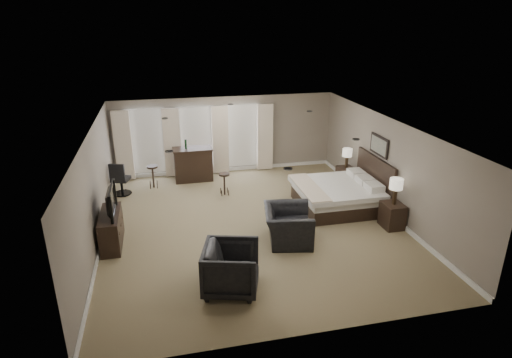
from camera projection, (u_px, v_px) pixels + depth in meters
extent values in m
cube|color=#7D6F4F|center=(252.00, 224.00, 11.16)|extent=(7.60, 8.60, 0.04)
cube|color=silver|center=(252.00, 127.00, 10.23)|extent=(7.60, 8.60, 0.04)
cube|color=gray|center=(225.00, 135.00, 14.57)|extent=(7.50, 0.04, 2.60)
cube|color=gray|center=(309.00, 269.00, 6.83)|extent=(7.50, 0.04, 2.60)
cube|color=gray|center=(94.00, 190.00, 9.92)|extent=(0.04, 8.50, 2.60)
cube|color=gray|center=(388.00, 167.00, 11.48)|extent=(0.04, 8.50, 2.60)
cube|color=silver|center=(147.00, 141.00, 13.99)|extent=(1.15, 0.04, 2.05)
cube|color=silver|center=(196.00, 138.00, 14.32)|extent=(1.15, 0.04, 2.05)
cube|color=silver|center=(243.00, 136.00, 14.66)|extent=(1.15, 0.04, 2.05)
cube|color=beige|center=(123.00, 146.00, 13.75)|extent=(0.55, 0.12, 2.30)
cube|color=beige|center=(172.00, 143.00, 14.07)|extent=(0.55, 0.12, 2.30)
cube|color=beige|center=(220.00, 140.00, 14.41)|extent=(0.55, 0.12, 2.30)
cube|color=beige|center=(265.00, 137.00, 14.73)|extent=(0.55, 0.12, 2.30)
cube|color=silver|center=(338.00, 184.00, 11.91)|extent=(2.22, 2.12, 1.41)
cube|color=black|center=(392.00, 215.00, 10.91)|extent=(0.48, 0.59, 0.65)
cube|color=black|center=(345.00, 177.00, 13.56)|extent=(0.47, 0.57, 0.62)
cube|color=beige|center=(395.00, 192.00, 10.68)|extent=(0.33, 0.33, 0.68)
cube|color=beige|center=(347.00, 158.00, 13.34)|extent=(0.30, 0.30, 0.62)
cube|color=slate|center=(379.00, 146.00, 11.77)|extent=(0.04, 0.96, 0.56)
cube|color=black|center=(111.00, 229.00, 10.05)|extent=(0.44, 1.37, 0.80)
imported|color=black|center=(109.00, 211.00, 9.88)|extent=(0.66, 1.14, 0.15)
imported|color=black|center=(288.00, 220.00, 10.16)|extent=(1.06, 1.41, 1.11)
imported|color=black|center=(231.00, 266.00, 8.31)|extent=(1.22, 1.27, 1.07)
cube|color=black|center=(193.00, 164.00, 13.99)|extent=(1.26, 0.66, 1.10)
cube|color=black|center=(153.00, 177.00, 13.44)|extent=(0.38, 0.38, 0.72)
cube|color=black|center=(224.00, 184.00, 12.90)|extent=(0.40, 0.40, 0.68)
cube|color=black|center=(121.00, 178.00, 12.86)|extent=(0.67, 0.67, 1.05)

